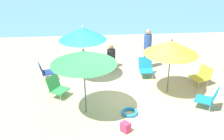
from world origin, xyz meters
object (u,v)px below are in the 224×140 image
beach_chair_a (209,98)px  person_b (111,57)px  umbrella_green (84,57)px  beach_chair_c (146,67)px  umbrella_teal (82,34)px  beach_chair_b (56,86)px  umbrella_yellow (171,47)px  beach_bag (125,127)px  swim_ring (130,112)px  beach_chair_d (202,75)px  person_a (147,49)px  beach_chair_e (45,71)px

beach_chair_a → person_b: (-2.60, 3.20, 0.10)m
umbrella_green → beach_chair_c: umbrella_green is taller
umbrella_teal → beach_chair_b: (-0.85, -1.30, -1.31)m
umbrella_yellow → beach_bag: size_ratio=6.84×
beach_chair_c → swim_ring: 2.62m
beach_chair_c → beach_bag: bearing=-19.2°
beach_chair_d → person_a: (-1.61, 1.50, 0.46)m
person_a → beach_chair_d: bearing=141.1°
umbrella_teal → umbrella_yellow: bearing=-26.2°
beach_chair_d → beach_chair_e: beach_chair_e is taller
umbrella_teal → beach_chair_a: 4.53m
umbrella_green → beach_chair_b: bearing=132.0°
umbrella_yellow → beach_chair_a: umbrella_yellow is taller
umbrella_yellow → beach_chair_d: bearing=19.5°
umbrella_yellow → beach_chair_e: (-4.06, 1.24, -1.19)m
beach_chair_d → person_b: size_ratio=0.81×
umbrella_yellow → beach_chair_d: umbrella_yellow is taller
person_a → beach_bag: person_a is taller
beach_chair_c → swim_ring: beach_chair_c is taller
person_b → beach_chair_b: bearing=1.1°
person_b → umbrella_teal: bearing=-9.0°
person_a → person_b: (-1.39, 0.17, -0.35)m
beach_chair_a → beach_chair_c: 2.71m
person_a → person_b: size_ratio=1.69×
beach_chair_b → beach_chair_c: bearing=54.6°
beach_chair_b → swim_ring: beach_chair_b is taller
umbrella_yellow → swim_ring: size_ratio=3.80×
beach_chair_d → person_a: size_ratio=0.48×
beach_chair_d → beach_chair_e: 5.43m
umbrella_green → person_b: size_ratio=2.10×
beach_chair_e → swim_ring: beach_chair_e is taller
umbrella_yellow → umbrella_teal: umbrella_teal is taller
swim_ring → beach_chair_a: bearing=2.4°
umbrella_teal → beach_bag: size_ratio=7.29×
beach_chair_a → beach_chair_d: (0.40, 1.53, -0.01)m
umbrella_green → beach_chair_b: umbrella_green is taller
umbrella_yellow → person_a: size_ratio=1.16×
beach_chair_b → swim_ring: bearing=3.7°
umbrella_green → swim_ring: bearing=-8.2°
beach_chair_a → beach_chair_b: bearing=18.0°
beach_chair_e → beach_bag: size_ratio=2.38×
beach_chair_c → person_b: person_b is taller
person_a → swim_ring: (-1.10, -3.13, -0.74)m
beach_chair_b → beach_chair_c: beach_chair_c is taller
beach_chair_d → umbrella_green: bearing=-1.6°
beach_chair_d → umbrella_teal: bearing=-33.9°
umbrella_teal → beach_chair_e: bearing=-176.3°
beach_chair_e → umbrella_teal: bearing=-10.8°
beach_chair_c → umbrella_yellow: bearing=20.9°
umbrella_yellow → person_b: size_ratio=1.96×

